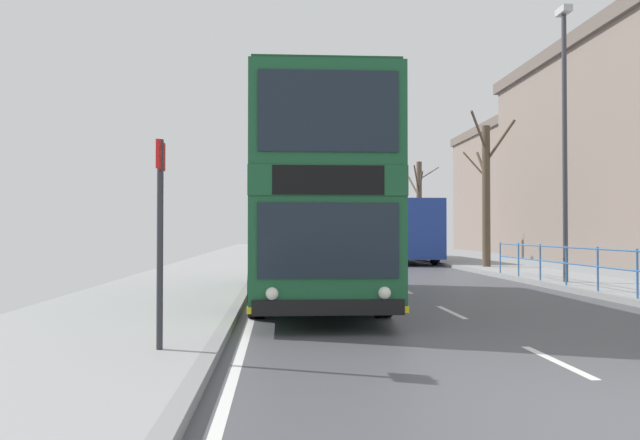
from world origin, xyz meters
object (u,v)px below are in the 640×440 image
object	(u,v)px
bus_stop_sign_near	(160,220)
bare_tree_far_00	(486,191)
street_lamp_far_side	(565,123)
double_decker_bus_main	(313,202)
bare_tree_far_02	(419,206)
background_bus_far_lane	(397,229)
background_building_00	(532,188)

from	to	relation	value
bus_stop_sign_near	bare_tree_far_00	xyz separation A→B (m)	(10.27, 18.15, 1.58)
street_lamp_far_side	double_decker_bus_main	bearing A→B (deg)	-156.79
bare_tree_far_02	street_lamp_far_side	bearing A→B (deg)	-91.31
bare_tree_far_00	bare_tree_far_02	size ratio (longest dim) A/B	1.08
bare_tree_far_00	double_decker_bus_main	bearing A→B (deg)	-124.80
bus_stop_sign_near	street_lamp_far_side	xyz separation A→B (m)	(9.87, 9.91, 3.04)
background_bus_far_lane	background_building_00	bearing A→B (deg)	49.77
bare_tree_far_02	background_building_00	bearing A→B (deg)	43.51
double_decker_bus_main	bare_tree_far_02	xyz separation A→B (m)	(8.08, 24.76, 0.97)
street_lamp_far_side	background_bus_far_lane	bearing A→B (deg)	97.38
double_decker_bus_main	street_lamp_far_side	world-z (taller)	street_lamp_far_side
street_lamp_far_side	background_building_00	distance (m)	35.29
bus_stop_sign_near	bare_tree_far_02	distance (m)	33.12
background_bus_far_lane	street_lamp_far_side	distance (m)	16.14
background_bus_far_lane	bare_tree_far_00	bearing A→B (deg)	-71.96
background_building_00	bus_stop_sign_near	bearing A→B (deg)	-117.61
street_lamp_far_side	background_building_00	xyz separation A→B (m)	(12.56, 32.97, 0.40)
background_bus_far_lane	background_building_00	world-z (taller)	background_building_00
street_lamp_far_side	bare_tree_far_00	world-z (taller)	street_lamp_far_side
street_lamp_far_side	bus_stop_sign_near	bearing A→B (deg)	-134.87
background_bus_far_lane	street_lamp_far_side	xyz separation A→B (m)	(2.04, -15.71, 3.07)
bus_stop_sign_near	background_building_00	size ratio (longest dim) A/B	0.17
background_bus_far_lane	bare_tree_far_02	distance (m)	6.51
double_decker_bus_main	background_building_00	distance (m)	41.56
background_bus_far_lane	background_building_00	size ratio (longest dim) A/B	0.67
bus_stop_sign_near	street_lamp_far_side	world-z (taller)	street_lamp_far_side
double_decker_bus_main	background_building_00	bearing A→B (deg)	60.91
double_decker_bus_main	street_lamp_far_side	distance (m)	8.63
bare_tree_far_02	bus_stop_sign_near	bearing A→B (deg)	-108.25
bus_stop_sign_near	bare_tree_far_00	world-z (taller)	bare_tree_far_00
street_lamp_far_side	bare_tree_far_00	distance (m)	8.37
street_lamp_far_side	bare_tree_far_00	size ratio (longest dim) A/B	1.27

